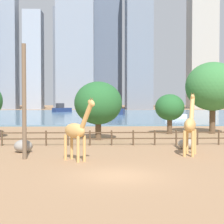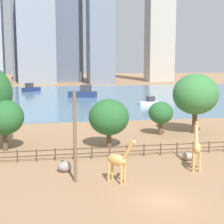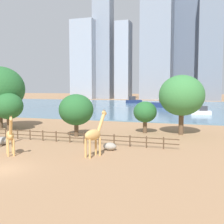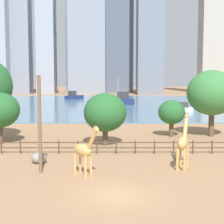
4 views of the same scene
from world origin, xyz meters
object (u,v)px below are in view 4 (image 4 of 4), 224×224
giraffe_companion (184,143)px  utility_pole (41,125)px  giraffe_tall (85,150)px  boulder_near_fence (40,158)px  tree_left_small (1,110)px  boat_tug (75,96)px  tree_center_broad (106,113)px  boulder_by_pole (183,155)px  boat_sailboat (183,109)px  tree_right_tall (173,112)px  boat_ferry (121,100)px  tree_right_small (213,93)px

giraffe_companion → utility_pole: utility_pole is taller
giraffe_tall → boulder_near_fence: 5.91m
tree_left_small → boat_tug: tree_left_small is taller
tree_left_small → tree_center_broad: bearing=-4.5°
giraffe_tall → boulder_by_pole: size_ratio=2.86×
giraffe_companion → boat_sailboat: bearing=10.1°
giraffe_companion → tree_right_tall: bearing=15.1°
tree_center_broad → boat_tug: (-12.32, 79.85, -2.45)m
giraffe_tall → boulder_by_pole: 10.07m
boat_tug → tree_left_small: bearing=-133.7°
tree_left_small → boat_ferry: bearing=75.2°
tree_center_broad → boat_ferry: 57.20m
tree_left_small → boat_sailboat: bearing=51.6°
giraffe_tall → boat_sailboat: size_ratio=0.83×
giraffe_companion → tree_right_tall: tree_right_tall is taller
tree_center_broad → boat_ferry: bearing=87.0°
tree_right_small → boat_sailboat: bearing=85.6°
utility_pole → tree_center_broad: 12.00m
giraffe_companion → tree_right_small: bearing=-2.1°
boat_sailboat → boat_tug: bearing=-68.7°
boulder_by_pole → utility_pole: bearing=-159.8°
boulder_near_fence → boat_tug: boat_tug is taller
boat_sailboat → boulder_by_pole: bearing=67.6°
tree_center_broad → tree_left_small: (-11.83, 0.93, 0.18)m
tree_right_tall → tree_right_small: (5.11, 0.26, 2.45)m
boulder_near_fence → tree_center_broad: bearing=55.1°
tree_center_broad → boat_sailboat: size_ratio=1.17×
boulder_near_fence → boat_sailboat: boat_sailboat is taller
tree_center_broad → boat_sailboat: 38.92m
giraffe_companion → tree_right_small: size_ratio=0.54×
tree_left_small → boat_sailboat: 44.27m
boat_sailboat → utility_pole: bearing=55.3°
boat_tug → giraffe_tall: bearing=-127.3°
giraffe_tall → utility_pole: bearing=-147.1°
boulder_near_fence → tree_right_small: bearing=36.3°
tree_right_small → giraffe_companion: bearing=-113.6°
tree_right_small → boat_ferry: tree_right_small is taller
utility_pole → tree_right_small: bearing=43.0°
utility_pole → boulder_near_fence: bearing=104.1°
giraffe_companion → boulder_by_pole: giraffe_companion is taller
giraffe_companion → tree_right_tall: 15.46m
tree_right_small → boat_sailboat: (2.25, 29.58, -4.61)m
tree_right_small → utility_pole: bearing=-137.0°
boat_tug → giraffe_companion: bearing=-122.2°
boulder_by_pole → tree_right_small: (6.27, 12.57, 5.11)m
giraffe_companion → tree_center_broad: 11.76m
giraffe_companion → tree_center_broad: size_ratio=0.78×
tree_right_tall → boat_ferry: (-5.26, 51.38, -1.68)m
utility_pole → tree_left_small: bearing=120.4°
boulder_by_pole → boat_tug: bearing=102.7°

